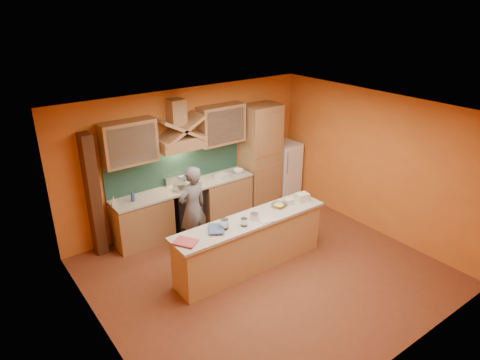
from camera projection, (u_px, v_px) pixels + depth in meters
floor at (265, 272)px, 7.43m from camera, size 5.50×5.00×0.01m
ceiling at (270, 114)px, 6.32m from camera, size 5.50×5.00×0.01m
wall_back at (189, 157)px, 8.72m from camera, size 5.50×0.02×2.80m
wall_front at (403, 274)px, 5.03m from camera, size 5.50×0.02×2.80m
wall_left at (99, 256)px, 5.37m from camera, size 0.02×5.00×2.80m
wall_right at (375, 163)px, 8.38m from camera, size 0.02×5.00×2.80m
base_cabinet_left at (142, 222)px, 8.20m from camera, size 1.10×0.60×0.86m
base_cabinet_right at (224, 196)px, 9.24m from camera, size 1.10×0.60×0.86m
counter_top at (184, 187)px, 8.53m from camera, size 3.00×0.62×0.04m
stove at (186, 207)px, 8.71m from camera, size 0.60×0.58×0.90m
backsplash at (176, 167)px, 8.60m from camera, size 3.00×0.03×0.70m
range_hood at (181, 143)px, 8.21m from camera, size 0.92×0.50×0.24m
hood_chimney at (176, 112)px, 8.05m from camera, size 0.30×0.30×0.50m
upper_cabinet_left at (129, 143)px, 7.64m from camera, size 1.00×0.35×0.80m
upper_cabinet_right at (221, 124)px, 8.74m from camera, size 1.00×0.35×0.80m
pantry_column at (260, 156)px, 9.50m from camera, size 0.80×0.60×2.30m
fridge at (285, 169)px, 10.11m from camera, size 0.58×0.60×1.30m
trim_column_left at (93, 196)px, 7.59m from camera, size 0.20×0.30×2.30m
island_body at (250, 245)px, 7.42m from camera, size 2.80×0.55×0.88m
island_top at (251, 220)px, 7.23m from camera, size 2.90×0.62×0.05m
person at (193, 209)px, 7.84m from camera, size 0.65×0.47×1.65m
pot_large at (180, 187)px, 8.34m from camera, size 0.33×0.33×0.15m
pot_small at (185, 182)px, 8.63m from camera, size 0.22×0.22×0.13m
soap_bottle_a at (114, 201)px, 7.69m from camera, size 0.10×0.11×0.18m
soap_bottle_b at (133, 196)px, 7.87m from camera, size 0.09×0.09×0.21m
bowl_back at (238, 171)px, 9.18m from camera, size 0.24×0.24×0.07m
dish_rack at (222, 176)px, 8.90m from camera, size 0.31×0.28×0.09m
book_lower at (181, 246)px, 6.39m from camera, size 0.41×0.44×0.03m
book_upper at (209, 229)px, 6.84m from camera, size 0.38×0.41×0.03m
jar_large at (224, 224)px, 6.88m from camera, size 0.15×0.15×0.17m
jar_small at (244, 222)px, 6.98m from camera, size 0.11×0.11×0.13m
kitchen_scale at (254, 217)px, 7.19m from camera, size 0.11×0.11×0.09m
mixing_bowl at (279, 205)px, 7.63m from camera, size 0.30×0.30×0.06m
cloth at (266, 220)px, 7.16m from camera, size 0.25×0.20×0.02m
grocery_bag_a at (302, 197)px, 7.85m from camera, size 0.24×0.20×0.14m
grocery_bag_b at (289, 201)px, 7.72m from camera, size 0.18×0.15×0.10m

